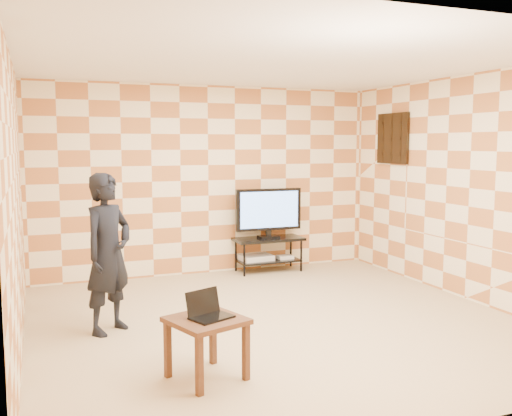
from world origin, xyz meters
The scene contains 14 objects.
floor centered at (0.00, 0.00, 0.00)m, with size 5.00×5.00×0.00m, color tan.
wall_back centered at (0.00, 2.50, 1.35)m, with size 5.00×0.02×2.70m, color #F7E3B7.
wall_front centered at (0.00, -2.50, 1.35)m, with size 5.00×0.02×2.70m, color #F7E3B7.
wall_left centered at (-2.50, 0.00, 1.35)m, with size 0.02×5.00×2.70m, color #F7E3B7.
wall_right centered at (2.50, 0.00, 1.35)m, with size 0.02×5.00×2.70m, color #F7E3B7.
ceiling centered at (0.00, 0.00, 2.70)m, with size 5.00×5.00×0.02m, color white.
wall_art centered at (2.47, 1.55, 1.95)m, with size 0.04×0.72×0.72m.
tv_stand centered at (0.84, 2.24, 0.37)m, with size 1.01×0.46×0.50m.
tv centered at (0.84, 2.24, 0.90)m, with size 1.00×0.19×0.73m.
dvd_player centered at (0.66, 2.28, 0.21)m, with size 0.46×0.33×0.08m, color silver.
game_console centered at (1.09, 2.22, 0.20)m, with size 0.22×0.16×0.05m, color silver.
side_table centered at (-1.10, -1.15, 0.41)m, with size 0.68×0.68×0.50m.
laptop centered at (-1.08, -1.13, 0.55)m, with size 0.39×0.35×0.21m.
person centered at (-1.68, 0.31, 0.80)m, with size 0.58×0.38×1.60m, color black.
Camera 1 is at (-2.33, -5.40, 1.88)m, focal length 40.00 mm.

